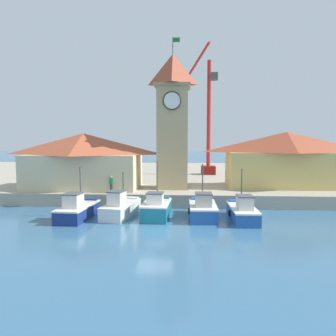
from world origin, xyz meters
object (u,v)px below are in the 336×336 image
at_px(fishing_boat_left_inner, 156,208).
at_px(fishing_boat_center, 243,211).
at_px(fishing_boat_mid_left, 203,209).
at_px(fishing_boat_left_outer, 120,208).
at_px(dock_worker_near_tower, 111,184).
at_px(clock_tower, 173,118).
at_px(port_crane_near, 208,129).
at_px(fishing_boat_far_left, 78,210).
at_px(warehouse_right, 286,159).
at_px(warehouse_left, 84,160).

xyz_separation_m(fishing_boat_left_inner, fishing_boat_center, (6.74, -0.33, -0.09)).
xyz_separation_m(fishing_boat_left_inner, fishing_boat_mid_left, (3.69, 0.18, -0.05)).
relative_size(fishing_boat_left_outer, dock_worker_near_tower, 3.13).
xyz_separation_m(clock_tower, port_crane_near, (4.36, 13.60, -0.72)).
relative_size(fishing_boat_far_left, port_crane_near, 0.27).
bearing_deg(dock_worker_near_tower, fishing_boat_left_inner, -43.85).
distance_m(clock_tower, dock_worker_near_tower, 9.20).
bearing_deg(fishing_boat_mid_left, fishing_boat_left_outer, 178.97).
bearing_deg(fishing_boat_left_outer, fishing_boat_far_left, -165.54).
bearing_deg(fishing_boat_mid_left, warehouse_right, 45.65).
bearing_deg(warehouse_right, fishing_boat_mid_left, -134.35).
bearing_deg(fishing_boat_far_left, dock_worker_near_tower, 72.80).
distance_m(fishing_boat_far_left, dock_worker_near_tower, 5.42).
height_order(fishing_boat_far_left, warehouse_left, warehouse_left).
bearing_deg(fishing_boat_center, fishing_boat_far_left, -179.09).
bearing_deg(warehouse_right, fishing_boat_left_inner, -143.36).
height_order(warehouse_left, dock_worker_near_tower, warehouse_left).
height_order(fishing_boat_left_outer, warehouse_right, warehouse_right).
bearing_deg(fishing_boat_left_outer, dock_worker_near_tower, 112.21).
relative_size(fishing_boat_left_outer, clock_tower, 0.33).
bearing_deg(fishing_boat_left_outer, fishing_boat_left_inner, -5.87).
bearing_deg(clock_tower, fishing_boat_left_inner, -96.58).
relative_size(fishing_boat_left_outer, fishing_boat_mid_left, 1.09).
height_order(fishing_boat_left_inner, fishing_boat_mid_left, fishing_boat_left_inner).
bearing_deg(fishing_boat_mid_left, port_crane_near, 85.74).
bearing_deg(port_crane_near, fishing_boat_left_inner, -103.73).
relative_size(fishing_boat_far_left, fishing_boat_left_inner, 1.14).
bearing_deg(warehouse_left, fishing_boat_center, -28.09).
height_order(fishing_boat_far_left, port_crane_near, port_crane_near).
xyz_separation_m(fishing_boat_left_inner, warehouse_right, (12.87, 9.58, 3.41)).
bearing_deg(dock_worker_near_tower, port_crane_near, 59.93).
relative_size(fishing_boat_mid_left, port_crane_near, 0.25).
bearing_deg(fishing_boat_mid_left, fishing_boat_far_left, -175.84).
distance_m(warehouse_right, dock_worker_near_tower, 18.38).
bearing_deg(fishing_boat_left_outer, warehouse_left, 125.74).
xyz_separation_m(fishing_boat_center, port_crane_near, (-1.45, 22.00, 7.00)).
distance_m(fishing_boat_left_outer, fishing_boat_left_inner, 2.97).
bearing_deg(fishing_boat_center, warehouse_left, 151.91).
relative_size(warehouse_left, port_crane_near, 0.63).
height_order(fishing_boat_center, warehouse_left, warehouse_left).
bearing_deg(clock_tower, port_crane_near, 72.20).
bearing_deg(warehouse_left, fishing_boat_far_left, -75.97).
xyz_separation_m(fishing_boat_far_left, warehouse_right, (19.09, 10.11, 3.47)).
bearing_deg(port_crane_near, dock_worker_near_tower, -120.07).
relative_size(clock_tower, warehouse_left, 1.30).
distance_m(fishing_boat_left_inner, fishing_boat_center, 6.75).
bearing_deg(fishing_boat_far_left, port_crane_near, 62.61).
xyz_separation_m(fishing_boat_far_left, fishing_boat_left_outer, (3.26, 0.84, 0.02)).
bearing_deg(dock_worker_near_tower, warehouse_right, 16.21).
bearing_deg(fishing_boat_left_inner, warehouse_right, 36.64).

